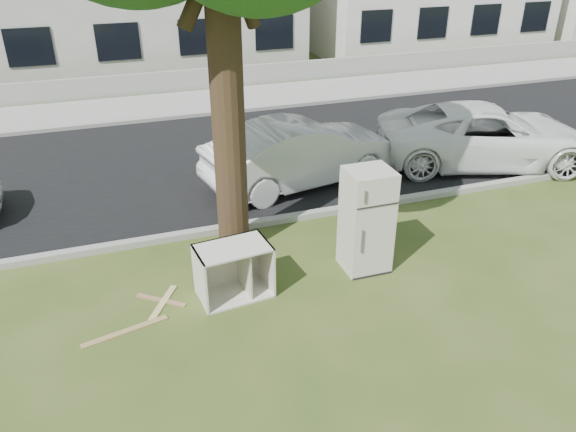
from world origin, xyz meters
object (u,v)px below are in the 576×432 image
object	(u,v)px
fridge	(366,220)
cabinet	(234,271)
car_center	(302,153)
car_right	(487,135)

from	to	relation	value
fridge	cabinet	size ratio (longest dim) A/B	1.59
car_center	fridge	bearing A→B (deg)	165.54
fridge	car_right	bearing A→B (deg)	34.50
fridge	car_center	distance (m)	3.56
cabinet	car_right	bearing A→B (deg)	19.15
fridge	car_center	world-z (taller)	fridge
car_right	car_center	bearing A→B (deg)	103.83
car_right	cabinet	bearing A→B (deg)	133.23
cabinet	car_center	xyz separation A→B (m)	(2.46, 3.62, 0.28)
fridge	car_right	xyz separation A→B (m)	(4.74, 3.21, -0.17)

